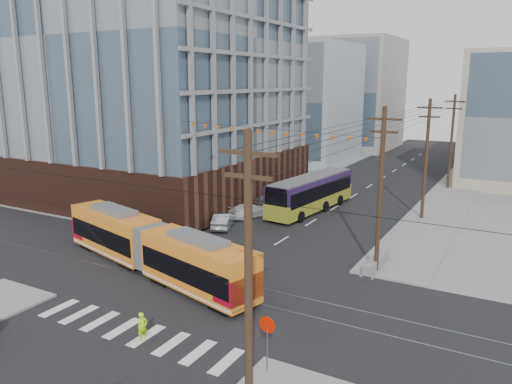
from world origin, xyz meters
TOP-DOWN VIEW (x-y plane):
  - ground at (0.00, 0.00)m, footprint 160.00×160.00m
  - office_building at (-22.00, 23.00)m, footprint 30.00×25.00m
  - bg_bldg_nw_near at (-17.00, 52.00)m, footprint 18.00×16.00m
  - bg_bldg_nw_far at (-14.00, 72.00)m, footprint 16.00×18.00m
  - utility_pole_near at (8.50, -6.00)m, footprint 0.30×0.30m
  - utility_pole_far at (8.50, 56.00)m, footprint 0.30×0.30m
  - streetcar at (-4.55, 3.85)m, footprint 18.01×7.15m
  - city_bus at (-1.69, 23.86)m, footprint 4.11×12.76m
  - parked_car_silver at (-6.03, 14.76)m, footprint 2.88×4.37m
  - parked_car_white at (-5.76, 18.89)m, footprint 3.21×4.82m
  - parked_car_grey at (-5.64, 24.10)m, footprint 2.62×5.38m
  - pedestrian at (0.98, -3.42)m, footprint 0.50×0.62m
  - stop_sign at (7.68, -3.00)m, footprint 0.84×0.84m
  - jersey_barrier at (8.30, 11.73)m, footprint 1.02×4.09m

SIDE VIEW (x-z plane):
  - ground at x=0.00m, z-range 0.00..0.00m
  - jersey_barrier at x=8.30m, z-range 0.00..0.81m
  - parked_car_white at x=-5.76m, z-range 0.00..1.30m
  - parked_car_silver at x=-6.03m, z-range 0.00..1.36m
  - parked_car_grey at x=-5.64m, z-range 0.00..1.47m
  - pedestrian at x=0.98m, z-range 0.00..1.49m
  - stop_sign at x=7.68m, z-range 0.00..2.57m
  - streetcar at x=-4.55m, z-range 0.00..3.46m
  - city_bus at x=-1.69m, z-range 0.00..3.55m
  - utility_pole_near at x=8.50m, z-range 0.00..11.00m
  - utility_pole_far at x=8.50m, z-range 0.00..11.00m
  - bg_bldg_nw_near at x=-17.00m, z-range 0.00..18.00m
  - bg_bldg_nw_far at x=-14.00m, z-range 0.00..20.00m
  - office_building at x=-22.00m, z-range 0.00..28.60m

